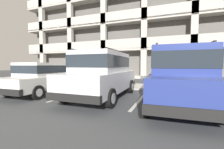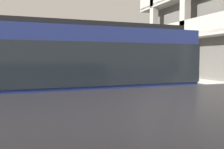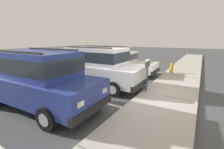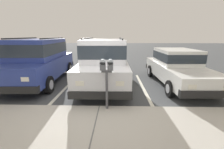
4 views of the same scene
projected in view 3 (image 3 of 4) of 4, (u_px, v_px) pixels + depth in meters
The scene contains 8 objects.
ground_plane at pixel (137, 94), 6.75m from camera, with size 80.00×80.00×0.10m.
sidewalk at pixel (167, 98), 6.07m from camera, with size 40.00×2.20×0.12m.
parking_stall_lines at pixel (89, 99), 6.09m from camera, with size 13.11×4.80×0.01m.
silver_suv at pixel (97, 65), 7.57m from camera, with size 2.07×4.81×2.03m.
red_sedan at pixel (123, 62), 10.38m from camera, with size 1.95×4.54×1.54m.
dark_hatchback at pixel (38, 77), 5.23m from camera, with size 2.17×4.86×2.03m.
parking_meter_near at pixel (147, 68), 6.49m from camera, with size 0.35×0.12×1.41m.
fire_hydrant at pixel (172, 68), 10.22m from camera, with size 0.30×0.30×0.70m.
Camera 3 is at (6.03, 2.32, 2.37)m, focal length 24.00 mm.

